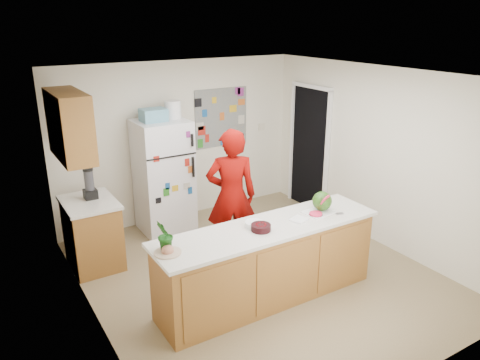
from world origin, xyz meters
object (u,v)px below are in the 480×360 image
watermelon (322,201)px  cherry_bowl (261,228)px  person (231,196)px  refrigerator (164,177)px

watermelon → cherry_bowl: bearing=-175.8°
person → watermelon: person is taller
refrigerator → watermelon: (1.03, -2.36, 0.20)m
person → cherry_bowl: person is taller
refrigerator → person: 1.40m
watermelon → person: bearing=122.6°
watermelon → refrigerator: bearing=113.7°
refrigerator → cherry_bowl: 2.43m
person → watermelon: (0.65, -1.01, 0.15)m
person → cherry_bowl: size_ratio=8.31×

